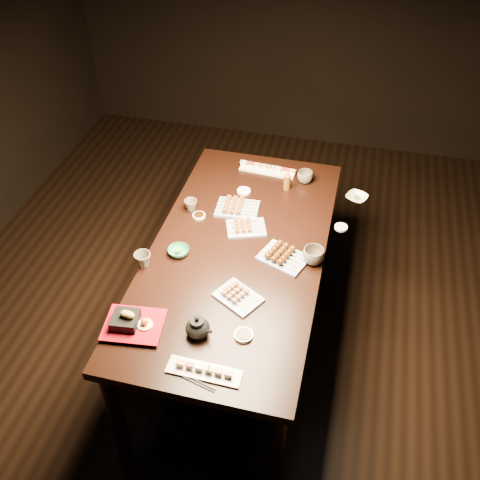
# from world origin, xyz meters

# --- Properties ---
(ground) EXTENTS (5.00, 5.00, 0.00)m
(ground) POSITION_xyz_m (0.00, 0.00, 0.00)
(ground) COLOR black
(ground) RESTS_ON ground
(dining_table) EXTENTS (1.39, 1.99, 0.75)m
(dining_table) POSITION_xyz_m (0.01, 0.07, 0.38)
(dining_table) COLOR black
(dining_table) RESTS_ON ground
(sushi_platter_near) EXTENTS (0.32, 0.09, 0.04)m
(sushi_platter_near) POSITION_xyz_m (0.06, -0.70, 0.77)
(sushi_platter_near) COLOR white
(sushi_platter_near) RESTS_ON dining_table
(sushi_platter_far) EXTENTS (0.35, 0.12, 0.04)m
(sushi_platter_far) POSITION_xyz_m (0.02, 0.82, 0.77)
(sushi_platter_far) COLOR white
(sushi_platter_far) RESTS_ON dining_table
(yakitori_plate_center) EXTENTS (0.25, 0.21, 0.05)m
(yakitori_plate_center) POSITION_xyz_m (0.02, 0.24, 0.78)
(yakitori_plate_center) COLOR #828EB6
(yakitori_plate_center) RESTS_ON dining_table
(yakitori_plate_right) EXTENTS (0.26, 0.24, 0.05)m
(yakitori_plate_right) POSITION_xyz_m (0.10, -0.26, 0.78)
(yakitori_plate_right) COLOR #828EB6
(yakitori_plate_right) RESTS_ON dining_table
(yakitori_plate_left) EXTENTS (0.25, 0.19, 0.06)m
(yakitori_plate_left) POSITION_xyz_m (-0.07, 0.40, 0.78)
(yakitori_plate_left) COLOR #828EB6
(yakitori_plate_left) RESTS_ON dining_table
(tsukune_plate) EXTENTS (0.28, 0.25, 0.06)m
(tsukune_plate) POSITION_xyz_m (0.26, 0.06, 0.78)
(tsukune_plate) COLOR #828EB6
(tsukune_plate) RESTS_ON dining_table
(edamame_bowl_green) EXTENTS (0.16, 0.16, 0.03)m
(edamame_bowl_green) POSITION_xyz_m (-0.28, -0.04, 0.77)
(edamame_bowl_green) COLOR #27784F
(edamame_bowl_green) RESTS_ON dining_table
(edamame_bowl_cream) EXTENTS (0.16, 0.16, 0.03)m
(edamame_bowl_cream) POSITION_xyz_m (0.58, 0.65, 0.76)
(edamame_bowl_cream) COLOR #F4ECC7
(edamame_bowl_cream) RESTS_ON dining_table
(tempura_tray) EXTENTS (0.29, 0.24, 0.10)m
(tempura_tray) POSITION_xyz_m (-0.32, -0.54, 0.80)
(tempura_tray) COLOR black
(tempura_tray) RESTS_ON dining_table
(teacup_near_left) EXTENTS (0.10, 0.10, 0.08)m
(teacup_near_left) POSITION_xyz_m (-0.42, -0.16, 0.79)
(teacup_near_left) COLOR brown
(teacup_near_left) RESTS_ON dining_table
(teacup_mid_right) EXTENTS (0.12, 0.12, 0.09)m
(teacup_mid_right) POSITION_xyz_m (0.41, 0.07, 0.79)
(teacup_mid_right) COLOR brown
(teacup_mid_right) RESTS_ON dining_table
(teacup_far_left) EXTENTS (0.08, 0.08, 0.07)m
(teacup_far_left) POSITION_xyz_m (-0.33, 0.33, 0.78)
(teacup_far_left) COLOR brown
(teacup_far_left) RESTS_ON dining_table
(teacup_far_right) EXTENTS (0.10, 0.10, 0.07)m
(teacup_far_right) POSITION_xyz_m (0.26, 0.76, 0.79)
(teacup_far_right) COLOR brown
(teacup_far_right) RESTS_ON dining_table
(teapot) EXTENTS (0.16, 0.16, 0.11)m
(teapot) POSITION_xyz_m (-0.03, -0.51, 0.81)
(teapot) COLOR black
(teapot) RESTS_ON dining_table
(condiment_bottle) EXTENTS (0.06, 0.06, 0.13)m
(condiment_bottle) POSITION_xyz_m (0.17, 0.66, 0.81)
(condiment_bottle) COLOR brown
(condiment_bottle) RESTS_ON dining_table
(sauce_dish_west) EXTENTS (0.10, 0.10, 0.01)m
(sauce_dish_west) POSITION_xyz_m (-0.27, 0.28, 0.76)
(sauce_dish_west) COLOR white
(sauce_dish_west) RESTS_ON dining_table
(sauce_dish_east) EXTENTS (0.09, 0.09, 0.01)m
(sauce_dish_east) POSITION_xyz_m (0.52, 0.37, 0.76)
(sauce_dish_east) COLOR white
(sauce_dish_east) RESTS_ON dining_table
(sauce_dish_se) EXTENTS (0.09, 0.09, 0.02)m
(sauce_dish_se) POSITION_xyz_m (0.17, -0.48, 0.76)
(sauce_dish_se) COLOR white
(sauce_dish_se) RESTS_ON dining_table
(sauce_dish_nw) EXTENTS (0.11, 0.11, 0.01)m
(sauce_dish_nw) POSITION_xyz_m (-0.07, 0.57, 0.76)
(sauce_dish_nw) COLOR white
(sauce_dish_nw) RESTS_ON dining_table
(chopsticks_near) EXTENTS (0.20, 0.06, 0.01)m
(chopsticks_near) POSITION_xyz_m (-0.29, -0.63, 0.75)
(chopsticks_near) COLOR black
(chopsticks_near) RESTS_ON dining_table
(chopsticks_se) EXTENTS (0.20, 0.07, 0.01)m
(chopsticks_se) POSITION_xyz_m (0.03, -0.75, 0.75)
(chopsticks_se) COLOR black
(chopsticks_se) RESTS_ON dining_table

